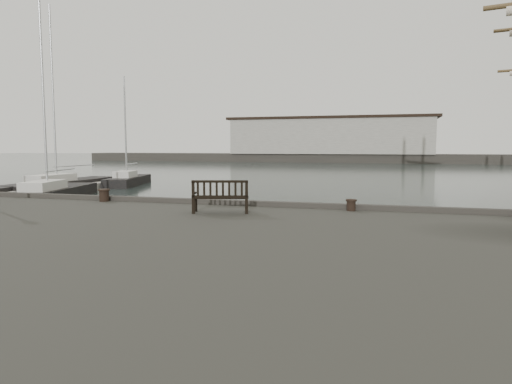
# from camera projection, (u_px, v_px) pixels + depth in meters

# --- Properties ---
(ground) EXTENTS (400.00, 400.00, 0.00)m
(ground) POSITION_uv_depth(u_px,v_px,m) (238.00, 246.00, 17.01)
(ground) COLOR black
(ground) RESTS_ON ground
(pontoon) EXTENTS (2.00, 24.00, 0.50)m
(pontoon) POSITION_uv_depth(u_px,v_px,m) (13.00, 196.00, 32.07)
(pontoon) COLOR #B2AEA4
(pontoon) RESTS_ON ground
(breakwater) EXTENTS (140.00, 9.50, 12.20)m
(breakwater) POSITION_uv_depth(u_px,v_px,m) (344.00, 144.00, 105.78)
(breakwater) COLOR #383530
(breakwater) RESTS_ON ground
(bench) EXTENTS (1.90, 1.08, 1.04)m
(bench) POSITION_uv_depth(u_px,v_px,m) (221.00, 203.00, 14.74)
(bench) COLOR black
(bench) RESTS_ON quay
(bollard_left) EXTENTS (0.53, 0.53, 0.48)m
(bollard_left) POSITION_uv_depth(u_px,v_px,m) (104.00, 195.00, 17.82)
(bollard_left) COLOR black
(bollard_left) RESTS_ON quay
(bollard_right) EXTENTS (0.44, 0.44, 0.39)m
(bollard_right) POSITION_uv_depth(u_px,v_px,m) (351.00, 205.00, 15.20)
(bollard_right) COLOR black
(bollard_right) RESTS_ON quay
(yacht_b) EXTENTS (2.74, 12.20, 15.79)m
(yacht_b) POSITION_uv_depth(u_px,v_px,m) (62.00, 187.00, 38.99)
(yacht_b) COLOR black
(yacht_b) RESTS_ON ground
(yacht_c) EXTENTS (5.06, 10.73, 13.92)m
(yacht_c) POSITION_uv_depth(u_px,v_px,m) (52.00, 196.00, 31.71)
(yacht_c) COLOR black
(yacht_c) RESTS_ON ground
(yacht_d) EXTENTS (4.37, 8.79, 10.84)m
(yacht_d) POSITION_uv_depth(u_px,v_px,m) (128.00, 183.00, 44.01)
(yacht_d) COLOR black
(yacht_d) RESTS_ON ground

